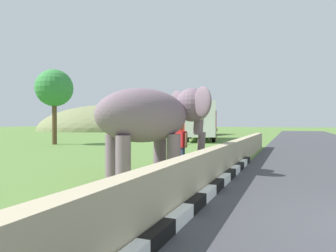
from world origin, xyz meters
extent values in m
cube|color=black|center=(-1.70, 3.79, 0.12)|extent=(0.90, 0.20, 0.24)
cube|color=white|center=(-0.80, 3.79, 0.12)|extent=(0.90, 0.20, 0.24)
cube|color=black|center=(0.10, 3.79, 0.12)|extent=(0.90, 0.20, 0.24)
cube|color=white|center=(1.00, 3.79, 0.12)|extent=(0.90, 0.20, 0.24)
cube|color=black|center=(1.90, 3.79, 0.12)|extent=(0.90, 0.20, 0.24)
cube|color=white|center=(2.80, 3.79, 0.12)|extent=(0.90, 0.20, 0.24)
cube|color=black|center=(3.70, 3.79, 0.12)|extent=(0.90, 0.20, 0.24)
cube|color=white|center=(4.60, 3.79, 0.12)|extent=(0.90, 0.20, 0.24)
cube|color=black|center=(5.50, 3.79, 0.12)|extent=(0.90, 0.20, 0.24)
cube|color=white|center=(6.40, 3.79, 0.12)|extent=(0.90, 0.20, 0.24)
cube|color=black|center=(7.30, 3.79, 0.12)|extent=(0.90, 0.20, 0.24)
cube|color=tan|center=(2.00, 4.09, 0.50)|extent=(28.00, 0.36, 1.00)
cylinder|color=slate|center=(3.86, 6.22, 0.67)|extent=(0.44, 0.44, 1.34)
cylinder|color=slate|center=(3.31, 5.50, 0.67)|extent=(0.44, 0.44, 1.34)
cylinder|color=slate|center=(2.50, 7.24, 0.67)|extent=(0.44, 0.44, 1.34)
cylinder|color=slate|center=(1.96, 6.53, 0.67)|extent=(0.44, 0.44, 1.34)
ellipsoid|color=slate|center=(2.91, 6.37, 1.94)|extent=(3.44, 3.15, 1.70)
sphere|color=slate|center=(4.40, 5.24, 2.32)|extent=(1.16, 1.16, 1.16)
ellipsoid|color=#D84C8C|center=(4.63, 5.07, 2.47)|extent=(0.67, 0.73, 0.44)
ellipsoid|color=slate|center=(4.75, 5.95, 2.37)|extent=(0.74, 0.86, 1.00)
ellipsoid|color=slate|center=(3.81, 4.71, 2.37)|extent=(0.74, 0.86, 1.00)
cylinder|color=slate|center=(4.63, 5.07, 1.77)|extent=(0.54, 0.56, 0.98)
cylinder|color=slate|center=(4.72, 5.00, 0.97)|extent=(0.42, 0.44, 0.82)
cone|color=beige|center=(4.75, 5.32, 1.87)|extent=(0.45, 0.53, 0.22)
cone|color=beige|center=(4.41, 4.88, 1.87)|extent=(0.45, 0.53, 0.22)
cylinder|color=navy|center=(4.76, 5.85, 0.41)|extent=(0.15, 0.15, 0.82)
cylinder|color=navy|center=(4.67, 5.67, 0.41)|extent=(0.15, 0.15, 0.82)
cube|color=red|center=(4.72, 5.76, 1.11)|extent=(0.39, 0.47, 0.58)
cylinder|color=#9E7251|center=(4.83, 5.99, 1.08)|extent=(0.15, 0.17, 0.53)
cylinder|color=#9E7251|center=(4.60, 5.53, 1.08)|extent=(0.14, 0.16, 0.53)
sphere|color=#9E7251|center=(4.72, 5.76, 1.54)|extent=(0.23, 0.23, 0.23)
cube|color=silver|center=(22.67, 10.20, 2.00)|extent=(9.79, 4.94, 3.00)
cube|color=#3F5160|center=(22.67, 10.20, 2.54)|extent=(9.07, 4.77, 0.76)
cylinder|color=black|center=(25.28, 12.11, 0.50)|extent=(1.04, 0.56, 1.00)
cylinder|color=black|center=(25.89, 9.90, 0.50)|extent=(1.04, 0.56, 1.00)
cylinder|color=black|center=(19.44, 10.50, 0.50)|extent=(1.04, 0.56, 1.00)
cylinder|color=black|center=(20.05, 8.28, 0.50)|extent=(1.04, 0.56, 1.00)
cube|color=#B21E1E|center=(34.69, 14.08, 2.00)|extent=(8.40, 3.46, 3.00)
cube|color=#3F5160|center=(34.69, 14.08, 2.54)|extent=(7.76, 3.43, 0.76)
cylinder|color=black|center=(37.42, 14.91, 0.50)|extent=(1.03, 0.42, 1.00)
cylinder|color=black|center=(37.14, 12.63, 0.50)|extent=(1.03, 0.42, 1.00)
cylinder|color=black|center=(32.23, 15.54, 0.50)|extent=(1.03, 0.42, 1.00)
cylinder|color=black|center=(31.96, 13.26, 0.50)|extent=(1.03, 0.42, 1.00)
cylinder|color=#473323|center=(15.42, 10.90, 0.33)|extent=(0.12, 0.12, 0.65)
cylinder|color=#473323|center=(15.73, 11.09, 0.33)|extent=(0.12, 0.12, 0.65)
cylinder|color=#473323|center=(15.90, 10.14, 0.33)|extent=(0.12, 0.12, 0.65)
cylinder|color=#473323|center=(16.20, 10.33, 0.33)|extent=(0.12, 0.12, 0.65)
ellipsoid|color=#473323|center=(15.81, 10.61, 0.90)|extent=(1.30, 1.59, 0.66)
ellipsoid|color=#473323|center=(15.33, 11.41, 1.00)|extent=(0.43, 0.48, 0.32)
cylinder|color=tan|center=(23.53, 9.20, 0.33)|extent=(0.12, 0.12, 0.65)
cylinder|color=tan|center=(23.46, 8.85, 0.33)|extent=(0.12, 0.12, 0.65)
cylinder|color=tan|center=(22.64, 9.36, 0.33)|extent=(0.12, 0.12, 0.65)
cylinder|color=tan|center=(22.58, 9.00, 0.33)|extent=(0.12, 0.12, 0.65)
ellipsoid|color=tan|center=(23.05, 9.10, 0.90)|extent=(1.58, 0.85, 0.66)
ellipsoid|color=tan|center=(23.97, 8.94, 1.00)|extent=(0.44, 0.33, 0.32)
cylinder|color=brown|center=(12.84, 19.17, 1.81)|extent=(0.36, 0.36, 3.62)
sphere|color=#34843D|center=(12.84, 19.17, 4.41)|extent=(2.88, 2.88, 2.88)
ellipsoid|color=#787E52|center=(55.00, 39.79, 0.00)|extent=(38.27, 30.62, 11.57)
camera|label=1|loc=(-5.54, 2.07, 1.72)|focal=32.23mm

